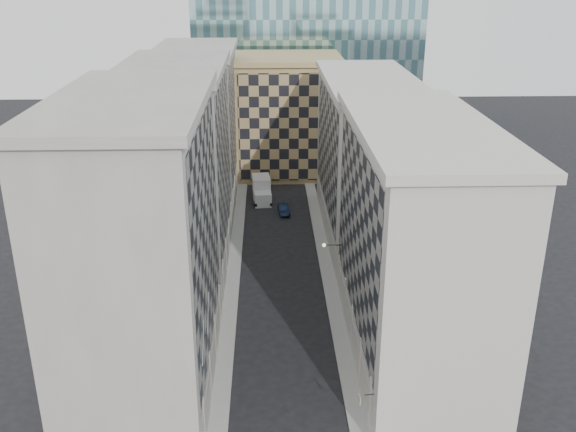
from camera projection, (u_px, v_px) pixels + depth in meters
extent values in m
cube|color=gray|center=(233.00, 275.00, 71.07)|extent=(1.50, 100.00, 0.15)
cube|color=gray|center=(328.00, 273.00, 71.40)|extent=(1.50, 100.00, 0.15)
cube|color=gray|center=(142.00, 254.00, 49.03)|extent=(10.00, 22.00, 23.00)
cube|color=gray|center=(205.00, 236.00, 48.63)|extent=(0.25, 19.36, 18.00)
cube|color=gray|center=(211.00, 362.00, 52.83)|extent=(0.45, 21.12, 3.20)
cube|color=gray|center=(128.00, 100.00, 44.66)|extent=(10.80, 22.80, 0.70)
cylinder|color=gray|center=(199.00, 424.00, 44.94)|extent=(0.90, 0.90, 4.40)
cylinder|color=gray|center=(206.00, 376.00, 50.05)|extent=(0.90, 0.90, 4.40)
cylinder|color=gray|center=(211.00, 338.00, 55.16)|extent=(0.90, 0.90, 4.40)
cylinder|color=gray|center=(216.00, 306.00, 60.27)|extent=(0.90, 0.90, 4.40)
cube|color=gray|center=(179.00, 173.00, 69.65)|extent=(10.00, 22.00, 22.00)
cube|color=gray|center=(223.00, 159.00, 69.25)|extent=(0.25, 19.36, 17.00)
cube|color=gray|center=(226.00, 251.00, 73.27)|extent=(0.45, 21.12, 3.20)
cube|color=gray|center=(172.00, 67.00, 65.47)|extent=(10.80, 22.80, 0.70)
cylinder|color=gray|center=(220.00, 279.00, 65.38)|extent=(0.90, 0.90, 4.40)
cylinder|color=gray|center=(223.00, 256.00, 70.49)|extent=(0.90, 0.90, 4.40)
cylinder|color=gray|center=(226.00, 236.00, 75.60)|extent=(0.90, 0.90, 4.40)
cylinder|color=gray|center=(228.00, 219.00, 80.71)|extent=(0.90, 0.90, 4.40)
cube|color=gray|center=(198.00, 129.00, 90.28)|extent=(10.00, 22.00, 21.00)
cube|color=gray|center=(233.00, 118.00, 89.88)|extent=(0.25, 19.36, 16.00)
cube|color=gray|center=(234.00, 188.00, 93.71)|extent=(0.45, 21.12, 3.20)
cube|color=gray|center=(194.00, 50.00, 86.28)|extent=(10.80, 22.80, 0.70)
cylinder|color=gray|center=(230.00, 204.00, 85.82)|extent=(0.90, 0.90, 4.40)
cylinder|color=gray|center=(232.00, 190.00, 90.93)|extent=(0.90, 0.90, 4.40)
cylinder|color=gray|center=(234.00, 178.00, 96.04)|extent=(0.90, 0.90, 4.40)
cylinder|color=gray|center=(236.00, 167.00, 101.15)|extent=(0.90, 0.90, 4.40)
cube|color=beige|center=(415.00, 247.00, 53.99)|extent=(10.00, 26.00, 20.00)
cube|color=gray|center=(358.00, 231.00, 53.28)|extent=(0.25, 22.88, 15.00)
cube|color=beige|center=(354.00, 334.00, 56.93)|extent=(0.45, 24.96, 3.20)
cube|color=beige|center=(424.00, 126.00, 50.17)|extent=(10.80, 26.80, 0.70)
cylinder|color=beige|center=(375.00, 403.00, 47.06)|extent=(0.90, 0.90, 4.40)
cylinder|color=beige|center=(365.00, 362.00, 51.89)|extent=(0.90, 0.90, 4.40)
cylinder|color=beige|center=(356.00, 328.00, 56.72)|extent=(0.90, 0.90, 4.40)
cylinder|color=beige|center=(349.00, 299.00, 61.55)|extent=(0.90, 0.90, 4.40)
cylinder|color=beige|center=(343.00, 275.00, 66.38)|extent=(0.90, 0.90, 4.40)
cube|color=beige|center=(367.00, 160.00, 79.26)|extent=(10.00, 28.00, 19.00)
cube|color=gray|center=(328.00, 149.00, 78.55)|extent=(0.25, 24.64, 14.00)
cube|color=beige|center=(327.00, 220.00, 82.02)|extent=(0.45, 26.88, 3.20)
cube|color=beige|center=(371.00, 80.00, 75.63)|extent=(10.80, 28.80, 0.70)
cube|color=tan|center=(287.00, 118.00, 103.32)|extent=(16.00, 14.00, 18.00)
cube|color=tan|center=(289.00, 128.00, 96.72)|extent=(15.20, 0.25, 16.50)
cube|color=tan|center=(287.00, 58.00, 99.85)|extent=(16.80, 14.80, 0.80)
cube|color=#322C27|center=(274.00, 72.00, 114.42)|extent=(6.00, 6.00, 28.00)
cylinder|color=gray|center=(203.00, 343.00, 43.98)|extent=(0.10, 2.33, 2.33)
cylinder|color=gray|center=(208.00, 313.00, 47.69)|extent=(0.10, 2.33, 2.33)
cylinder|color=black|center=(333.00, 245.00, 63.57)|extent=(1.80, 0.08, 0.08)
sphere|color=#FFE5B2|center=(324.00, 245.00, 63.54)|extent=(0.36, 0.36, 0.36)
cube|color=silver|center=(263.00, 199.00, 91.28)|extent=(2.57, 2.77, 1.95)
cube|color=silver|center=(261.00, 188.00, 93.62)|extent=(2.77, 4.07, 3.35)
cylinder|color=black|center=(256.00, 204.00, 90.56)|extent=(0.40, 0.99, 0.97)
cylinder|color=black|center=(271.00, 204.00, 90.77)|extent=(0.40, 0.99, 0.97)
cylinder|color=black|center=(254.00, 193.00, 95.15)|extent=(0.40, 0.99, 0.97)
cylinder|color=black|center=(268.00, 192.00, 95.37)|extent=(0.40, 0.99, 0.97)
imported|color=#0E1933|center=(284.00, 209.00, 88.24)|extent=(1.66, 3.93, 1.26)
cylinder|color=black|center=(369.00, 395.00, 44.82)|extent=(0.73, 0.15, 0.06)
cube|color=#BEAC8B|center=(359.00, 399.00, 44.93)|extent=(0.14, 0.64, 0.63)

